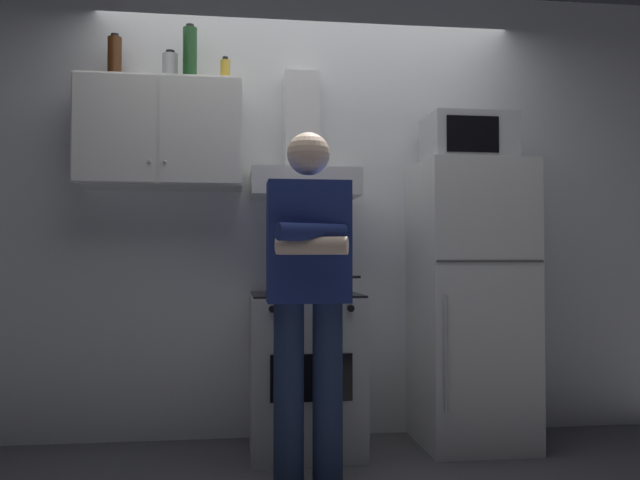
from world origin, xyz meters
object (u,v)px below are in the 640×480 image
at_px(bottle_spice_jar, 225,72).
at_px(bottle_canister_steel, 170,68).
at_px(upper_cabinet, 161,134).
at_px(stove_oven, 305,371).
at_px(range_hood, 303,164).
at_px(bottle_rum_dark, 115,59).
at_px(bottle_wine_green, 190,54).
at_px(refrigerator, 470,303).
at_px(cooking_pot, 332,283).
at_px(microwave, 468,140).
at_px(person_standing, 308,292).

bearing_deg(bottle_spice_jar, bottle_canister_steel, 178.69).
relative_size(upper_cabinet, bottle_spice_jar, 5.69).
distance_m(stove_oven, range_hood, 1.17).
bearing_deg(bottle_rum_dark, bottle_wine_green, -8.45).
xyz_separation_m(refrigerator, bottle_rum_dark, (-2.01, 0.16, 1.38)).
bearing_deg(bottle_rum_dark, stove_oven, -8.64).
height_order(stove_oven, range_hood, range_hood).
height_order(cooking_pot, bottle_wine_green, bottle_wine_green).
bearing_deg(microwave, person_standing, -148.00).
distance_m(upper_cabinet, bottle_wine_green, 0.48).
height_order(refrigerator, bottle_rum_dark, bottle_rum_dark).
bearing_deg(microwave, range_hood, 173.54).
height_order(stove_oven, bottle_wine_green, bottle_wine_green).
xyz_separation_m(cooking_pot, bottle_spice_jar, (-0.58, 0.26, 1.20)).
bearing_deg(upper_cabinet, cooking_pot, -14.73).
relative_size(cooking_pot, bottle_canister_steel, 1.72).
xyz_separation_m(person_standing, cooking_pot, (0.18, 0.49, 0.02)).
bearing_deg(bottle_rum_dark, range_hood, -1.88).
height_order(stove_oven, bottle_spice_jar, bottle_spice_jar).
xyz_separation_m(upper_cabinet, cooking_pot, (0.93, -0.24, -0.83)).
distance_m(upper_cabinet, refrigerator, 2.00).
bearing_deg(stove_oven, upper_cabinet, 171.10).
distance_m(upper_cabinet, bottle_rum_dark, 0.50).
bearing_deg(microwave, upper_cabinet, 176.52).
bearing_deg(bottle_wine_green, range_hood, 2.47).
xyz_separation_m(person_standing, bottle_spice_jar, (-0.40, 0.75, 1.22)).
height_order(upper_cabinet, microwave, upper_cabinet).
distance_m(cooking_pot, bottle_spice_jar, 1.36).
relative_size(upper_cabinet, range_hood, 1.20).
relative_size(range_hood, person_standing, 0.46).
distance_m(upper_cabinet, person_standing, 1.35).
bearing_deg(range_hood, bottle_rum_dark, 178.12).
bearing_deg(bottle_canister_steel, microwave, -4.42).
bearing_deg(bottle_wine_green, stove_oven, -8.76).
bearing_deg(person_standing, stove_oven, 85.28).
bearing_deg(cooking_pot, bottle_rum_dark, 166.76).
bearing_deg(upper_cabinet, bottle_spice_jar, 3.00).
xyz_separation_m(refrigerator, bottle_canister_steel, (-1.71, 0.15, 1.34)).
distance_m(stove_oven, bottle_wine_green, 1.89).
bearing_deg(bottle_canister_steel, upper_cabinet, -150.19).
xyz_separation_m(upper_cabinet, refrigerator, (1.75, -0.12, -0.95)).
distance_m(microwave, bottle_canister_steel, 1.76).
distance_m(microwave, person_standing, 1.45).
height_order(stove_oven, cooking_pot, cooking_pot).
relative_size(refrigerator, microwave, 3.33).
bearing_deg(person_standing, bottle_rum_dark, 142.86).
relative_size(person_standing, bottle_spice_jar, 10.37).
bearing_deg(range_hood, microwave, -6.46).
bearing_deg(microwave, bottle_spice_jar, 174.89).
height_order(microwave, cooking_pot, microwave).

